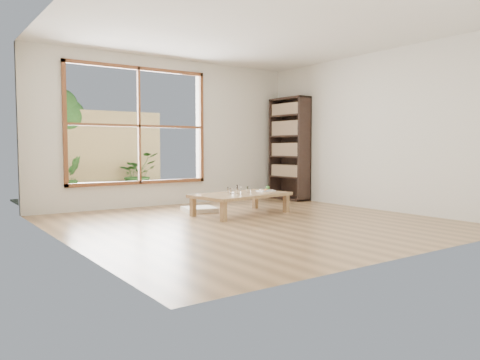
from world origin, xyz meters
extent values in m
plane|color=#A57E52|center=(0.00, 0.00, 0.00)|extent=(5.00, 5.00, 0.00)
cube|color=#A88451|center=(0.32, 0.71, 0.30)|extent=(1.59, 1.05, 0.05)
cube|color=#A88451|center=(-0.28, 0.27, 0.14)|extent=(0.08, 0.08, 0.28)
cube|color=#A88451|center=(-0.39, 0.95, 0.14)|extent=(0.08, 0.08, 0.28)
cube|color=#A88451|center=(1.04, 0.47, 0.14)|extent=(0.08, 0.08, 0.28)
cube|color=#A88451|center=(0.93, 1.15, 0.14)|extent=(0.08, 0.08, 0.28)
cube|color=white|center=(-0.04, 1.35, 0.04)|extent=(0.58, 0.58, 0.07)
cube|color=#32211B|center=(2.32, 1.86, 1.00)|extent=(0.32, 0.90, 2.01)
cylinder|color=silver|center=(0.25, 0.66, 0.39)|extent=(0.07, 0.07, 0.14)
cylinder|color=silver|center=(0.51, 0.75, 0.37)|extent=(0.07, 0.07, 0.10)
cylinder|color=silver|center=(0.23, 0.88, 0.37)|extent=(0.07, 0.07, 0.09)
cylinder|color=silver|center=(0.19, 0.75, 0.37)|extent=(0.07, 0.07, 0.09)
cube|color=white|center=(0.86, 0.77, 0.33)|extent=(0.27, 0.19, 0.02)
sphere|color=#386D2B|center=(0.93, 0.80, 0.38)|extent=(0.07, 0.07, 0.07)
cube|color=#C76E2E|center=(0.83, 0.73, 0.35)|extent=(0.05, 0.04, 0.02)
cube|color=beige|center=(0.80, 0.79, 0.35)|extent=(0.06, 0.05, 0.02)
cylinder|color=silver|center=(0.89, 0.71, 0.35)|extent=(0.15, 0.01, 0.01)
cube|color=#332E25|center=(-0.60, 3.56, 0.00)|extent=(2.80, 2.00, 0.05)
cube|color=#32211B|center=(-0.80, 3.36, 0.36)|extent=(1.18, 0.65, 0.05)
cube|color=#32211B|center=(-1.33, 3.39, 0.18)|extent=(0.07, 0.07, 0.31)
cube|color=#32211B|center=(-1.26, 3.63, 0.18)|extent=(0.07, 0.07, 0.31)
cube|color=#32211B|center=(-0.33, 3.09, 0.18)|extent=(0.07, 0.07, 0.31)
cube|color=#32211B|center=(-0.26, 3.33, 0.18)|extent=(0.07, 0.07, 0.31)
cube|color=#DABD70|center=(-0.60, 4.56, 0.90)|extent=(2.80, 0.06, 1.80)
imported|color=#356B27|center=(0.10, 4.16, 0.48)|extent=(1.00, 0.94, 0.90)
imported|color=#356B27|center=(-1.31, 4.10, 0.45)|extent=(0.56, 0.51, 0.85)
cylinder|color=#4C3D2D|center=(-1.30, 4.86, 0.80)|extent=(0.14, 0.14, 1.60)
sphere|color=#356B27|center=(-1.18, 4.86, 1.65)|extent=(0.84, 0.84, 0.84)
sphere|color=#356B27|center=(-1.45, 4.94, 1.45)|extent=(0.70, 0.70, 0.70)
sphere|color=#356B27|center=(-1.27, 4.76, 1.90)|extent=(0.64, 0.64, 0.64)
camera|label=1|loc=(-3.82, -5.13, 1.03)|focal=35.00mm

